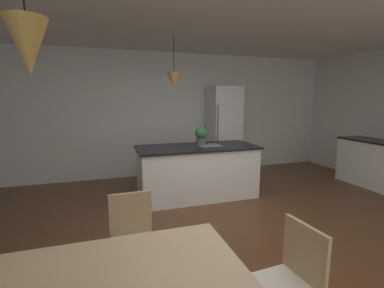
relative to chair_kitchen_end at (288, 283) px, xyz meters
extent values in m
cube|color=brown|center=(0.17, 1.35, -0.49)|extent=(10.00, 8.40, 0.04)
cube|color=silver|center=(0.17, 4.61, 0.88)|extent=(10.00, 0.12, 2.70)
cylinder|color=#D1B284|center=(-0.45, 0.43, -0.12)|extent=(0.06, 0.06, 0.71)
cube|color=white|center=(-0.05, 0.00, -0.01)|extent=(0.38, 0.38, 0.03)
cube|color=tan|center=(0.13, 0.01, 0.19)|extent=(0.06, 0.38, 0.42)
cube|color=tan|center=(-0.94, 0.83, -0.04)|extent=(0.41, 0.41, 0.04)
cube|color=white|center=(-0.94, 0.83, -0.01)|extent=(0.37, 0.37, 0.03)
cube|color=tan|center=(-0.94, 1.01, 0.19)|extent=(0.38, 0.04, 0.42)
cylinder|color=tan|center=(-0.76, 0.66, -0.27)|extent=(0.04, 0.04, 0.41)
cylinder|color=tan|center=(-0.77, 1.00, -0.27)|extent=(0.04, 0.04, 0.41)
cylinder|color=tan|center=(-1.11, 1.00, -0.27)|extent=(0.04, 0.04, 0.41)
cube|color=white|center=(0.36, 2.94, -0.03)|extent=(2.00, 0.82, 0.88)
cube|color=black|center=(0.36, 2.94, 0.41)|extent=(2.06, 0.88, 0.04)
cube|color=gray|center=(0.58, 2.94, 0.43)|extent=(0.36, 0.30, 0.01)
cube|color=silver|center=(1.43, 4.21, 0.51)|extent=(0.66, 0.64, 1.97)
cylinder|color=#4C4C4C|center=(1.14, 3.87, 0.51)|extent=(0.02, 0.02, 1.18)
cone|color=olive|center=(-1.42, 0.04, 1.45)|extent=(0.18, 0.18, 0.24)
cylinder|color=black|center=(-0.04, 2.94, 1.93)|extent=(0.01, 0.01, 0.59)
cone|color=olive|center=(-0.04, 2.94, 1.51)|extent=(0.21, 0.21, 0.26)
cylinder|color=#4C4C51|center=(0.43, 2.94, 0.50)|extent=(0.16, 0.16, 0.14)
sphere|color=#2D6B33|center=(0.43, 2.94, 0.65)|extent=(0.20, 0.20, 0.20)
camera|label=1|loc=(-1.11, -1.35, 1.22)|focal=25.16mm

